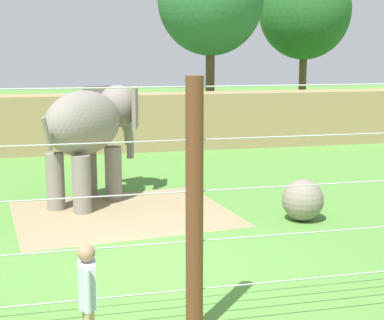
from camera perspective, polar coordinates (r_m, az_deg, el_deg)
ground_plane at (r=11.35m, az=-3.29°, el=-10.14°), size 120.00×120.00×0.00m
dirt_patch at (r=14.89m, az=-6.72°, el=-5.17°), size 5.74×4.96×0.01m
embankment_wall at (r=24.33m, az=-9.01°, el=3.59°), size 36.00×1.80×2.32m
elephant at (r=15.83m, az=-9.81°, el=3.20°), size 3.23×3.65×3.08m
enrichment_ball at (r=14.33m, az=10.71°, el=-3.84°), size 1.00×1.00×1.00m
cable_fence at (r=8.15m, az=0.15°, el=-4.77°), size 9.46×0.25×3.68m
zookeeper at (r=7.62m, az=-10.08°, el=-13.39°), size 0.24×0.59×1.67m
tree_left_of_centre at (r=35.18m, az=10.90°, el=13.99°), size 5.23×5.23×9.07m
tree_behind_wall at (r=28.75m, az=1.81°, el=15.30°), size 5.03×5.03×9.12m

